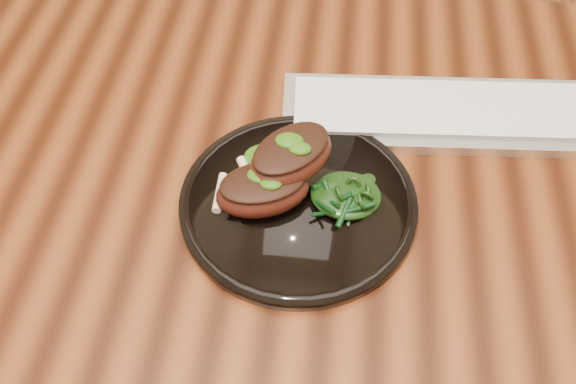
{
  "coord_description": "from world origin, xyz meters",
  "views": [
    {
      "loc": [
        0.0,
        -0.54,
        1.36
      ],
      "look_at": [
        -0.05,
        -0.07,
        0.78
      ],
      "focal_mm": 40.0,
      "sensor_mm": 36.0,
      "label": 1
    }
  ],
  "objects_px": {
    "lamb_chop_front": "(262,189)",
    "plate": "(298,203)",
    "desk": "(332,208)",
    "keyboard": "(451,113)",
    "greens_heap": "(346,192)"
  },
  "relations": [
    {
      "from": "greens_heap",
      "to": "plate",
      "type": "bearing_deg",
      "value": -174.81
    },
    {
      "from": "desk",
      "to": "plate",
      "type": "distance_m",
      "value": 0.12
    },
    {
      "from": "greens_heap",
      "to": "keyboard",
      "type": "height_order",
      "value": "greens_heap"
    },
    {
      "from": "greens_heap",
      "to": "desk",
      "type": "bearing_deg",
      "value": 103.6
    },
    {
      "from": "desk",
      "to": "lamb_chop_front",
      "type": "xyz_separation_m",
      "value": [
        -0.08,
        -0.08,
        0.12
      ]
    },
    {
      "from": "desk",
      "to": "keyboard",
      "type": "xyz_separation_m",
      "value": [
        0.15,
        0.11,
        0.09
      ]
    },
    {
      "from": "greens_heap",
      "to": "keyboard",
      "type": "bearing_deg",
      "value": 51.94
    },
    {
      "from": "keyboard",
      "to": "greens_heap",
      "type": "bearing_deg",
      "value": -128.06
    },
    {
      "from": "plate",
      "to": "lamb_chop_front",
      "type": "height_order",
      "value": "lamb_chop_front"
    },
    {
      "from": "greens_heap",
      "to": "keyboard",
      "type": "relative_size",
      "value": 0.18
    },
    {
      "from": "lamb_chop_front",
      "to": "plate",
      "type": "bearing_deg",
      "value": 13.81
    },
    {
      "from": "plate",
      "to": "lamb_chop_front",
      "type": "bearing_deg",
      "value": -166.19
    },
    {
      "from": "plate",
      "to": "lamb_chop_front",
      "type": "distance_m",
      "value": 0.05
    },
    {
      "from": "desk",
      "to": "greens_heap",
      "type": "relative_size",
      "value": 19.08
    },
    {
      "from": "desk",
      "to": "keyboard",
      "type": "bearing_deg",
      "value": 35.95
    }
  ]
}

